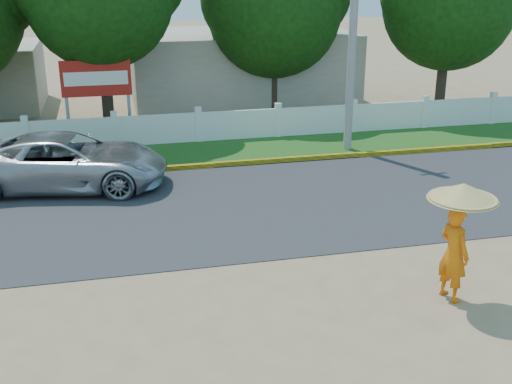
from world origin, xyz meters
TOP-DOWN VIEW (x-y plane):
  - ground at (0.00, 0.00)m, footprint 120.00×120.00m
  - road at (0.00, 4.50)m, footprint 60.00×7.00m
  - grass_verge at (0.00, 9.75)m, footprint 60.00×3.50m
  - curb at (0.00, 8.05)m, footprint 40.00×0.18m
  - fence at (0.00, 11.20)m, footprint 40.00×0.10m
  - building_near at (3.00, 18.00)m, footprint 10.00×6.00m
  - utility_pole at (4.96, 9.03)m, footprint 0.28×0.28m
  - vehicle at (-4.44, 7.13)m, footprint 6.13×3.65m
  - monk_with_parasol at (3.17, -1.39)m, footprint 1.33×1.33m
  - billboard at (-3.51, 12.30)m, footprint 2.50×0.13m
  - tree_row at (-1.60, 14.18)m, footprint 29.20×7.16m

SIDE VIEW (x-z plane):
  - ground at x=0.00m, z-range 0.00..0.00m
  - road at x=0.00m, z-range 0.00..0.02m
  - grass_verge at x=0.00m, z-range 0.00..0.03m
  - curb at x=0.00m, z-range 0.00..0.16m
  - fence at x=0.00m, z-range 0.00..1.10m
  - vehicle at x=-4.44m, z-range 0.00..1.60m
  - monk_with_parasol at x=3.17m, z-range 0.37..2.78m
  - building_near at x=3.00m, z-range 0.00..3.20m
  - billboard at x=-3.51m, z-range 0.67..3.62m
  - utility_pole at x=4.96m, z-range 0.00..7.53m
  - tree_row at x=-1.60m, z-range 0.65..8.63m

